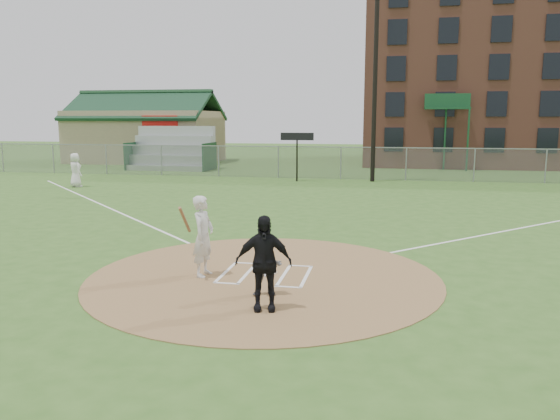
% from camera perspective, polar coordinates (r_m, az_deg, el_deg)
% --- Properties ---
extents(ground, '(140.00, 140.00, 0.00)m').
position_cam_1_polar(ground, '(13.19, -1.67, -7.00)').
color(ground, '#355E20').
rests_on(ground, ground).
extents(dirt_circle, '(8.40, 8.40, 0.02)m').
position_cam_1_polar(dirt_circle, '(13.19, -1.67, -6.95)').
color(dirt_circle, '#977247').
rests_on(dirt_circle, ground).
extents(home_plate, '(0.50, 0.50, 0.03)m').
position_cam_1_polar(home_plate, '(13.34, -1.49, -6.65)').
color(home_plate, silver).
rests_on(home_plate, dirt_circle).
extents(foul_line_first, '(17.04, 17.04, 0.01)m').
position_cam_1_polar(foul_line_first, '(22.53, 26.84, -1.08)').
color(foul_line_first, white).
rests_on(foul_line_first, ground).
extents(foul_line_third, '(17.04, 17.04, 0.01)m').
position_cam_1_polar(foul_line_third, '(24.66, -17.70, 0.33)').
color(foul_line_third, white).
rests_on(foul_line_third, ground).
extents(catcher, '(0.73, 0.63, 1.29)m').
position_cam_1_polar(catcher, '(11.60, -1.35, -5.88)').
color(catcher, slate).
rests_on(catcher, dirt_circle).
extents(umpire, '(1.18, 0.66, 1.90)m').
position_cam_1_polar(umpire, '(10.71, -1.74, -5.53)').
color(umpire, black).
rests_on(umpire, dirt_circle).
extents(ondeck_player, '(1.09, 0.99, 1.88)m').
position_cam_1_polar(ondeck_player, '(32.37, -20.60, 3.93)').
color(ondeck_player, silver).
rests_on(ondeck_player, ground).
extents(batters_boxes, '(2.08, 1.88, 0.01)m').
position_cam_1_polar(batters_boxes, '(13.32, -1.53, -6.71)').
color(batters_boxes, white).
rests_on(batters_boxes, dirt_circle).
extents(batter_at_plate, '(0.61, 1.08, 1.94)m').
position_cam_1_polar(batter_at_plate, '(13.12, -8.03, -2.70)').
color(batter_at_plate, silver).
rests_on(batter_at_plate, dirt_circle).
extents(outfield_fence, '(56.08, 0.08, 2.03)m').
position_cam_1_polar(outfield_fence, '(34.56, 6.37, 4.92)').
color(outfield_fence, slate).
rests_on(outfield_fence, ground).
extents(bleachers, '(6.08, 3.20, 3.20)m').
position_cam_1_polar(bleachers, '(41.70, -11.32, 6.36)').
color(bleachers, '#B7BABF').
rests_on(bleachers, ground).
extents(clubhouse, '(12.20, 8.71, 6.23)m').
position_cam_1_polar(clubhouse, '(49.89, -13.74, 7.69)').
color(clubhouse, tan).
rests_on(clubhouse, ground).
extents(brick_warehouse, '(30.00, 17.17, 15.00)m').
position_cam_1_polar(brick_warehouse, '(52.14, 26.35, 12.68)').
color(brick_warehouse, brown).
rests_on(brick_warehouse, ground).
extents(light_pole, '(1.20, 0.30, 12.22)m').
position_cam_1_polar(light_pole, '(33.47, 9.93, 14.28)').
color(light_pole, black).
rests_on(light_pole, ground).
extents(scoreboard_sign, '(2.00, 0.10, 2.93)m').
position_cam_1_polar(scoreboard_sign, '(32.99, 1.79, 7.15)').
color(scoreboard_sign, black).
rests_on(scoreboard_sign, ground).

